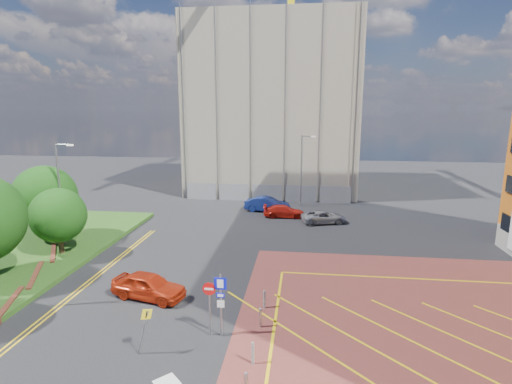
% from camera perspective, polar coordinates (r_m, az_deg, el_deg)
% --- Properties ---
extents(ground, '(140.00, 140.00, 0.00)m').
position_cam_1_polar(ground, '(20.01, -7.09, -21.12)').
color(ground, black).
rests_on(ground, ground).
extents(retaining_wall, '(6.06, 20.33, 0.40)m').
position_cam_1_polar(retaining_wall, '(26.56, -32.27, -13.74)').
color(retaining_wall, brown).
rests_on(retaining_wall, ground).
extents(tree_c, '(4.00, 4.00, 4.90)m').
position_cam_1_polar(tree_c, '(32.62, -26.42, -3.00)').
color(tree_c, '#3D2B1C').
rests_on(tree_c, grass_bed).
extents(tree_d, '(5.00, 5.00, 6.08)m').
position_cam_1_polar(tree_d, '(36.56, -27.91, -0.56)').
color(tree_d, '#3D2B1C').
rests_on(tree_d, grass_bed).
extents(lamp_left_far, '(1.53, 0.16, 8.00)m').
position_cam_1_polar(lamp_left_far, '(34.44, -26.13, 0.26)').
color(lamp_left_far, '#9EA0A8').
rests_on(lamp_left_far, grass_bed).
extents(lamp_back, '(1.53, 0.16, 8.00)m').
position_cam_1_polar(lamp_back, '(44.72, 6.60, 3.42)').
color(lamp_back, '#9EA0A8').
rests_on(lamp_back, ground).
extents(sign_cluster, '(1.17, 0.12, 3.20)m').
position_cam_1_polar(sign_cluster, '(19.80, -5.67, -14.93)').
color(sign_cluster, '#9EA0A8').
rests_on(sign_cluster, ground).
extents(warning_sign, '(0.76, 0.42, 2.25)m').
position_cam_1_polar(warning_sign, '(19.27, -15.64, -17.91)').
color(warning_sign, '#9EA0A8').
rests_on(warning_sign, ground).
extents(bollard_row, '(0.14, 11.14, 0.90)m').
position_cam_1_polar(bollard_row, '(18.01, -0.76, -23.37)').
color(bollard_row, '#9EA0A8').
rests_on(bollard_row, forecourt).
extents(construction_building, '(21.20, 19.20, 22.00)m').
position_cam_1_polar(construction_building, '(56.41, 2.62, 11.99)').
color(construction_building, '#A59A87').
rests_on(construction_building, ground).
extents(construction_fence, '(21.60, 0.06, 2.00)m').
position_cam_1_polar(construction_fence, '(47.40, 2.80, -0.16)').
color(construction_fence, gray).
rests_on(construction_fence, ground).
extents(car_red_left, '(4.70, 2.75, 1.50)m').
position_cam_1_polar(car_red_left, '(24.63, -15.09, -12.80)').
color(car_red_left, '#B5290F').
rests_on(car_red_left, ground).
extents(car_blue_back, '(4.97, 2.42, 1.57)m').
position_cam_1_polar(car_blue_back, '(42.77, 1.61, -1.77)').
color(car_blue_back, navy).
rests_on(car_blue_back, ground).
extents(car_red_back, '(4.24, 1.88, 1.21)m').
position_cam_1_polar(car_red_back, '(40.68, 4.04, -2.77)').
color(car_red_back, red).
rests_on(car_red_back, ground).
extents(car_silver_back, '(4.67, 3.08, 1.19)m').
position_cam_1_polar(car_silver_back, '(39.06, 9.65, -3.55)').
color(car_silver_back, '#9F9FA6').
rests_on(car_silver_back, ground).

